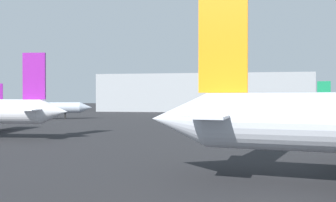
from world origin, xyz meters
name	(u,v)px	position (x,y,z in m)	size (l,w,h in m)	color
airplane_far_left	(267,107)	(12.71, 73.19, 3.36)	(32.07, 25.05, 9.11)	silver
airplane_far_right	(37,108)	(-44.20, 70.26, 2.90)	(26.40, 18.22, 9.02)	#B2BCCC
terminal_building	(202,93)	(-5.80, 125.84, 7.29)	(80.82, 19.78, 14.57)	#999EA3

